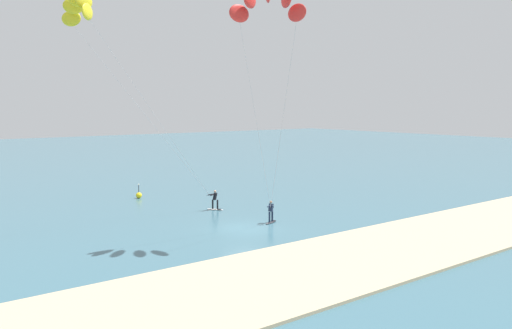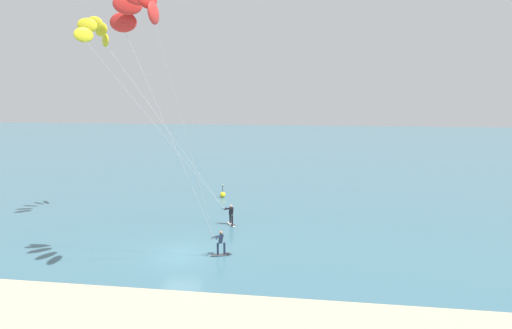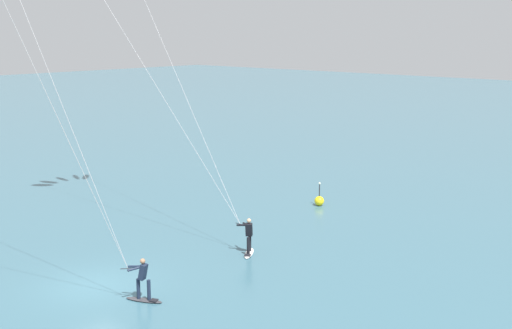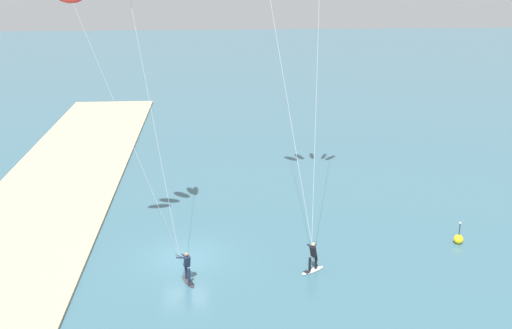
% 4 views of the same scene
% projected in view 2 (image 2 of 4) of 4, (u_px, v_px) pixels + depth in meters
% --- Properties ---
extents(ground_plane, '(240.00, 240.00, 0.00)m').
position_uv_depth(ground_plane, '(180.00, 255.00, 28.23)').
color(ground_plane, '#386070').
extents(kitesurfer_nearshore, '(6.33, 6.32, 16.16)m').
position_uv_depth(kitesurfer_nearshore, '(142.00, 20.00, 22.64)').
color(kitesurfer_nearshore, '#333338').
rests_on(kitesurfer_nearshore, ground).
extents(kitesurfer_mid_water, '(12.19, 4.60, 16.54)m').
position_uv_depth(kitesurfer_mid_water, '(101.00, 40.00, 33.86)').
color(kitesurfer_mid_water, white).
rests_on(kitesurfer_mid_water, ground).
extents(marker_buoy, '(0.56, 0.56, 1.38)m').
position_uv_depth(marker_buoy, '(223.00, 194.00, 43.93)').
color(marker_buoy, yellow).
rests_on(marker_buoy, ground).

